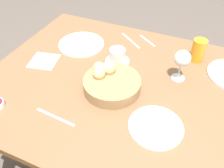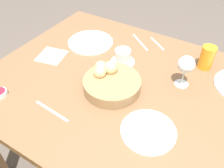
{
  "view_description": "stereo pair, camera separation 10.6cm",
  "coord_description": "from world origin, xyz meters",
  "px_view_note": "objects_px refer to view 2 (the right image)",
  "views": [
    {
      "loc": [
        -0.24,
        0.78,
        1.5
      ],
      "look_at": [
        0.08,
        0.06,
        0.79
      ],
      "focal_mm": 38.0,
      "sensor_mm": 36.0,
      "label": 1
    },
    {
      "loc": [
        -0.33,
        0.73,
        1.5
      ],
      "look_at": [
        0.08,
        0.06,
        0.79
      ],
      "focal_mm": 38.0,
      "sensor_mm": 36.0,
      "label": 2
    }
  ],
  "objects_px": {
    "fork_silver": "(140,42)",
    "spoon_coffee": "(157,44)",
    "bread_basket": "(111,82)",
    "coffee_cup": "(123,57)",
    "juice_glass": "(207,57)",
    "napkin": "(52,56)",
    "jam_bowl_berry": "(0,93)",
    "knife_silver": "(52,111)",
    "plate_far_center": "(148,131)",
    "wine_glass": "(186,65)",
    "plate_near_right": "(91,42)"
  },
  "relations": [
    {
      "from": "juice_glass",
      "to": "napkin",
      "type": "height_order",
      "value": "juice_glass"
    },
    {
      "from": "plate_near_right",
      "to": "jam_bowl_berry",
      "type": "distance_m",
      "value": 0.57
    },
    {
      "from": "fork_silver",
      "to": "spoon_coffee",
      "type": "relative_size",
      "value": 1.29
    },
    {
      "from": "coffee_cup",
      "to": "knife_silver",
      "type": "bearing_deg",
      "value": 79.21
    },
    {
      "from": "wine_glass",
      "to": "jam_bowl_berry",
      "type": "distance_m",
      "value": 0.83
    },
    {
      "from": "napkin",
      "to": "spoon_coffee",
      "type": "bearing_deg",
      "value": -136.95
    },
    {
      "from": "jam_bowl_berry",
      "to": "napkin",
      "type": "height_order",
      "value": "jam_bowl_berry"
    },
    {
      "from": "knife_silver",
      "to": "napkin",
      "type": "bearing_deg",
      "value": -47.92
    },
    {
      "from": "juice_glass",
      "to": "coffee_cup",
      "type": "bearing_deg",
      "value": 25.72
    },
    {
      "from": "plate_far_center",
      "to": "fork_silver",
      "type": "xyz_separation_m",
      "value": [
        0.31,
        -0.55,
        -0.0
      ]
    },
    {
      "from": "plate_far_center",
      "to": "jam_bowl_berry",
      "type": "xyz_separation_m",
      "value": [
        0.64,
        0.16,
        0.01
      ]
    },
    {
      "from": "plate_far_center",
      "to": "spoon_coffee",
      "type": "height_order",
      "value": "plate_far_center"
    },
    {
      "from": "plate_far_center",
      "to": "wine_glass",
      "type": "relative_size",
      "value": 1.37
    },
    {
      "from": "jam_bowl_berry",
      "to": "juice_glass",
      "type": "bearing_deg",
      "value": -136.79
    },
    {
      "from": "juice_glass",
      "to": "napkin",
      "type": "xyz_separation_m",
      "value": [
        0.73,
        0.33,
        -0.06
      ]
    },
    {
      "from": "juice_glass",
      "to": "coffee_cup",
      "type": "height_order",
      "value": "juice_glass"
    },
    {
      "from": "jam_bowl_berry",
      "to": "napkin",
      "type": "relative_size",
      "value": 0.38
    },
    {
      "from": "plate_near_right",
      "to": "wine_glass",
      "type": "relative_size",
      "value": 1.65
    },
    {
      "from": "spoon_coffee",
      "to": "napkin",
      "type": "relative_size",
      "value": 0.75
    },
    {
      "from": "wine_glass",
      "to": "jam_bowl_berry",
      "type": "relative_size",
      "value": 2.55
    },
    {
      "from": "jam_bowl_berry",
      "to": "plate_near_right",
      "type": "bearing_deg",
      "value": -99.55
    },
    {
      "from": "coffee_cup",
      "to": "spoon_coffee",
      "type": "relative_size",
      "value": 1.04
    },
    {
      "from": "bread_basket",
      "to": "plate_near_right",
      "type": "bearing_deg",
      "value": -41.23
    },
    {
      "from": "bread_basket",
      "to": "plate_far_center",
      "type": "height_order",
      "value": "bread_basket"
    },
    {
      "from": "spoon_coffee",
      "to": "coffee_cup",
      "type": "bearing_deg",
      "value": 72.03
    },
    {
      "from": "fork_silver",
      "to": "napkin",
      "type": "height_order",
      "value": "napkin"
    },
    {
      "from": "wine_glass",
      "to": "knife_silver",
      "type": "distance_m",
      "value": 0.61
    },
    {
      "from": "spoon_coffee",
      "to": "jam_bowl_berry",
      "type": "bearing_deg",
      "value": 60.34
    },
    {
      "from": "bread_basket",
      "to": "coffee_cup",
      "type": "xyz_separation_m",
      "value": [
        0.05,
        -0.2,
        -0.0
      ]
    },
    {
      "from": "plate_far_center",
      "to": "fork_silver",
      "type": "height_order",
      "value": "plate_far_center"
    },
    {
      "from": "plate_far_center",
      "to": "wine_glass",
      "type": "distance_m",
      "value": 0.34
    },
    {
      "from": "coffee_cup",
      "to": "plate_far_center",
      "type": "bearing_deg",
      "value": 131.92
    },
    {
      "from": "plate_far_center",
      "to": "napkin",
      "type": "height_order",
      "value": "plate_far_center"
    },
    {
      "from": "plate_near_right",
      "to": "jam_bowl_berry",
      "type": "relative_size",
      "value": 4.21
    },
    {
      "from": "plate_near_right",
      "to": "plate_far_center",
      "type": "distance_m",
      "value": 0.68
    },
    {
      "from": "coffee_cup",
      "to": "spoon_coffee",
      "type": "distance_m",
      "value": 0.27
    },
    {
      "from": "wine_glass",
      "to": "napkin",
      "type": "height_order",
      "value": "wine_glass"
    },
    {
      "from": "plate_far_center",
      "to": "napkin",
      "type": "bearing_deg",
      "value": -15.72
    },
    {
      "from": "plate_near_right",
      "to": "coffee_cup",
      "type": "height_order",
      "value": "coffee_cup"
    },
    {
      "from": "knife_silver",
      "to": "napkin",
      "type": "distance_m",
      "value": 0.4
    },
    {
      "from": "wine_glass",
      "to": "napkin",
      "type": "xyz_separation_m",
      "value": [
        0.67,
        0.14,
        -0.11
      ]
    },
    {
      "from": "bread_basket",
      "to": "wine_glass",
      "type": "distance_m",
      "value": 0.34
    },
    {
      "from": "bread_basket",
      "to": "wine_glass",
      "type": "height_order",
      "value": "wine_glass"
    },
    {
      "from": "fork_silver",
      "to": "spoon_coffee",
      "type": "height_order",
      "value": "same"
    },
    {
      "from": "plate_near_right",
      "to": "knife_silver",
      "type": "height_order",
      "value": "plate_near_right"
    },
    {
      "from": "plate_near_right",
      "to": "plate_far_center",
      "type": "height_order",
      "value": "same"
    },
    {
      "from": "juice_glass",
      "to": "napkin",
      "type": "distance_m",
      "value": 0.8
    },
    {
      "from": "spoon_coffee",
      "to": "bread_basket",
      "type": "bearing_deg",
      "value": 85.74
    },
    {
      "from": "fork_silver",
      "to": "spoon_coffee",
      "type": "xyz_separation_m",
      "value": [
        -0.09,
        -0.04,
        0.0
      ]
    },
    {
      "from": "coffee_cup",
      "to": "spoon_coffee",
      "type": "height_order",
      "value": "coffee_cup"
    }
  ]
}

